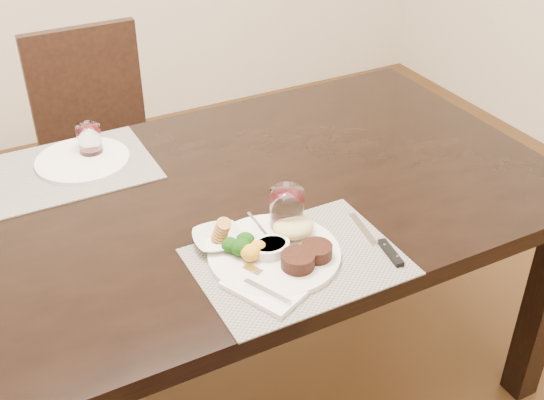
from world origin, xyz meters
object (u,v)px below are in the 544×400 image
dinner_plate (280,249)px  steak_knife (384,247)px  chair_far (100,138)px  cracker_bowl (218,239)px  wine_glass_near (287,213)px  far_plate (83,160)px

dinner_plate → steak_knife: 0.24m
chair_far → cracker_bowl: (-0.00, -1.13, 0.27)m
cracker_bowl → wine_glass_near: wine_glass_near is taller
chair_far → far_plate: 0.67m
far_plate → chair_far: bearing=73.0°
steak_knife → dinner_plate: bearing=167.6°
chair_far → wine_glass_near: (0.17, -1.15, 0.30)m
wine_glass_near → far_plate: size_ratio=0.43×
dinner_plate → cracker_bowl: (-0.11, 0.10, -0.00)m
steak_knife → chair_far: bearing=113.5°
steak_knife → cracker_bowl: size_ratio=1.74×
cracker_bowl → wine_glass_near: size_ratio=1.19×
steak_knife → cracker_bowl: bearing=159.4°
dinner_plate → steak_knife: size_ratio=1.32×
steak_knife → far_plate: (-0.52, 0.72, 0.00)m
cracker_bowl → dinner_plate: bearing=-43.2°
wine_glass_near → dinner_plate: bearing=-126.5°
wine_glass_near → chair_far: bearing=98.4°
chair_far → far_plate: chair_far is taller
dinner_plate → steak_knife: bearing=-2.9°
cracker_bowl → wine_glass_near: (0.17, -0.02, 0.03)m
dinner_plate → wine_glass_near: wine_glass_near is taller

